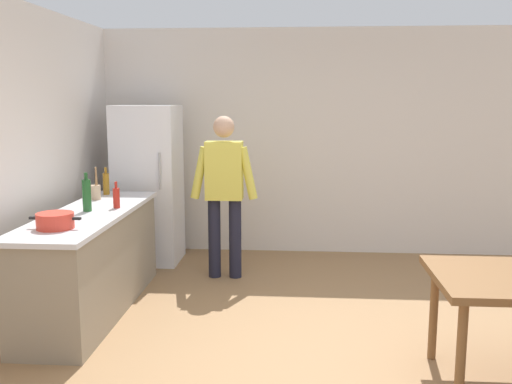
{
  "coord_description": "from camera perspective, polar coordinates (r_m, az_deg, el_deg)",
  "views": [
    {
      "loc": [
        -0.19,
        -3.94,
        1.88
      ],
      "look_at": [
        -0.59,
        1.4,
        0.99
      ],
      "focal_mm": 39.91,
      "sensor_mm": 36.0,
      "label": 1
    }
  ],
  "objects": [
    {
      "name": "bottle_sauce_red",
      "position": [
        5.26,
        -13.82,
        -0.54
      ],
      "size": [
        0.06,
        0.06,
        0.24
      ],
      "color": "#B22319",
      "rests_on": "kitchen_counter"
    },
    {
      "name": "person",
      "position": [
        5.9,
        -3.2,
        0.6
      ],
      "size": [
        0.7,
        0.22,
        1.7
      ],
      "color": "#1E1E2D",
      "rests_on": "ground_plane"
    },
    {
      "name": "kitchen_counter",
      "position": [
        5.27,
        -16.14,
        -6.7
      ],
      "size": [
        0.64,
        2.2,
        0.9
      ],
      "color": "gray",
      "rests_on": "ground_plane"
    },
    {
      "name": "utensil_jar",
      "position": [
        5.76,
        -15.83,
        0.05
      ],
      "size": [
        0.11,
        0.11,
        0.32
      ],
      "color": "tan",
      "rests_on": "kitchen_counter"
    },
    {
      "name": "ground_plane",
      "position": [
        4.37,
        6.59,
        -16.16
      ],
      "size": [
        14.0,
        14.0,
        0.0
      ],
      "primitive_type": "plane",
      "color": "#936D47"
    },
    {
      "name": "refrigerator",
      "position": [
        6.64,
        -10.73,
        0.75
      ],
      "size": [
        0.7,
        0.67,
        1.8
      ],
      "color": "white",
      "rests_on": "ground_plane"
    },
    {
      "name": "cooking_pot",
      "position": [
        4.58,
        -19.48,
        -2.73
      ],
      "size": [
        0.4,
        0.28,
        0.12
      ],
      "color": "red",
      "rests_on": "kitchen_counter"
    },
    {
      "name": "bottle_wine_green",
      "position": [
        5.17,
        -16.6,
        -0.27
      ],
      "size": [
        0.08,
        0.08,
        0.34
      ],
      "color": "#1E5123",
      "rests_on": "kitchen_counter"
    },
    {
      "name": "bottle_oil_amber",
      "position": [
        6.03,
        -14.79,
        0.85
      ],
      "size": [
        0.06,
        0.06,
        0.28
      ],
      "color": "#996619",
      "rests_on": "kitchen_counter"
    },
    {
      "name": "wall_back",
      "position": [
        6.96,
        5.83,
        4.99
      ],
      "size": [
        6.4,
        0.12,
        2.7
      ],
      "primitive_type": "cube",
      "color": "silver",
      "rests_on": "ground_plane"
    }
  ]
}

